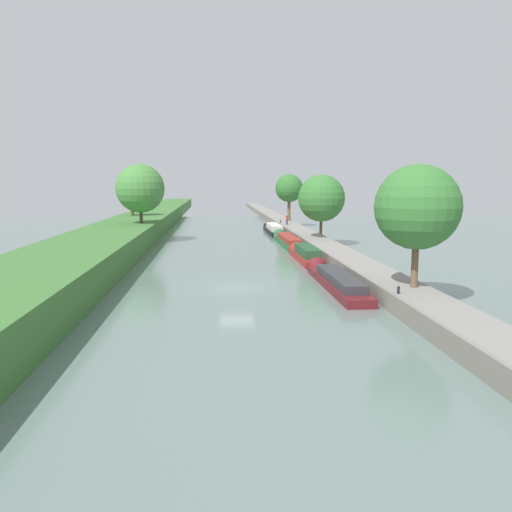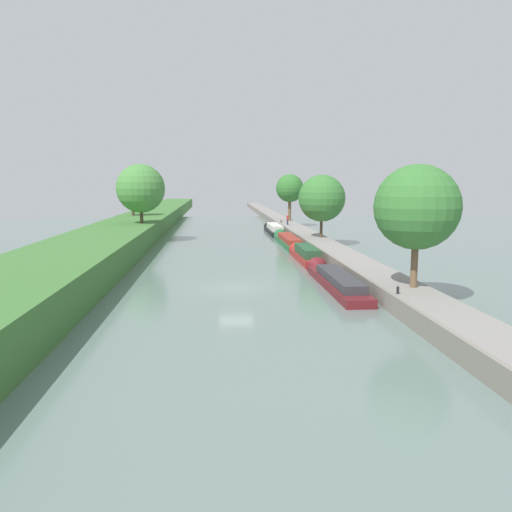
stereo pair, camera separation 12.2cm
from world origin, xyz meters
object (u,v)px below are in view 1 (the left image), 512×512
object	(u,v)px
narrowboat_black	(273,229)
person_walking	(287,219)
narrowboat_green	(287,240)
mooring_bollard_far	(281,221)
narrowboat_red	(305,254)
mooring_bollard_near	(398,290)
narrowboat_maroon	(335,280)

from	to	relation	value
narrowboat_black	person_walking	distance (m)	3.38
narrowboat_green	mooring_bollard_far	size ratio (longest dim) A/B	34.16
person_walking	mooring_bollard_far	world-z (taller)	person_walking
person_walking	mooring_bollard_far	bearing A→B (deg)	97.50
narrowboat_red	mooring_bollard_far	world-z (taller)	mooring_bollard_far
person_walking	narrowboat_green	bearing A→B (deg)	-98.20
narrowboat_green	mooring_bollard_near	bearing A→B (deg)	-86.99
mooring_bollard_far	narrowboat_black	bearing A→B (deg)	-108.39
narrowboat_red	narrowboat_green	bearing A→B (deg)	89.59
narrowboat_red	person_walking	bearing A→B (deg)	85.33
narrowboat_maroon	person_walking	xyz separation A→B (m)	(2.48, 42.44, 1.52)
mooring_bollard_near	narrowboat_black	bearing A→B (deg)	92.27
mooring_bollard_far	narrowboat_red	bearing A→B (deg)	-93.26
narrowboat_green	mooring_bollard_near	distance (m)	34.33
narrowboat_maroon	narrowboat_black	world-z (taller)	narrowboat_black
person_walking	mooring_bollard_far	xyz separation A→B (m)	(-0.51, 3.88, -0.65)
narrowboat_green	person_walking	xyz separation A→B (m)	(2.31, 16.05, 1.52)
narrowboat_green	mooring_bollard_far	distance (m)	20.03
narrowboat_red	narrowboat_green	distance (m)	13.41
narrowboat_maroon	mooring_bollard_far	distance (m)	46.37
narrowboat_maroon	narrowboat_red	world-z (taller)	narrowboat_red
narrowboat_green	narrowboat_maroon	bearing A→B (deg)	-90.36
narrowboat_green	mooring_bollard_far	bearing A→B (deg)	84.84
mooring_bollard_far	mooring_bollard_near	bearing A→B (deg)	-90.00
narrowboat_maroon	narrowboat_green	bearing A→B (deg)	89.64
narrowboat_maroon	narrowboat_black	bearing A→B (deg)	89.93
narrowboat_maroon	person_walking	size ratio (longest dim) A/B	8.39
narrowboat_red	narrowboat_maroon	bearing A→B (deg)	-90.32
narrowboat_black	person_walking	size ratio (longest dim) A/B	8.04
mooring_bollard_near	mooring_bollard_far	xyz separation A→B (m)	(0.00, 54.21, 0.00)
mooring_bollard_near	narrowboat_maroon	bearing A→B (deg)	104.01
narrowboat_maroon	person_walking	bearing A→B (deg)	86.66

